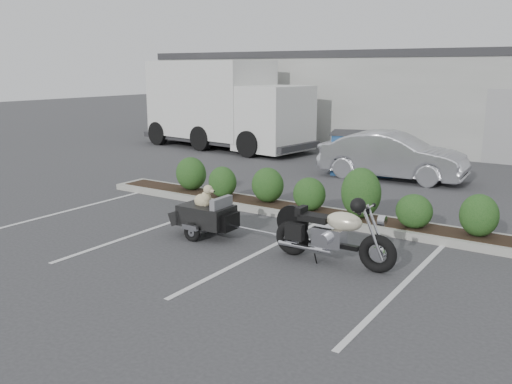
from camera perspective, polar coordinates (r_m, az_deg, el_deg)
The scene contains 8 objects.
ground at distance 11.02m, azimuth -3.41°, elevation -4.50°, with size 90.00×90.00×0.00m, color #38383A.
planter_kerb at distance 12.29m, azimuth 6.53°, elevation -2.36°, with size 12.00×1.00×0.15m, color #9E9E93.
building at distance 26.20m, azimuth 19.76°, elevation 9.35°, with size 26.00×10.00×4.00m, color #9EA099.
motorcycle at distance 9.37m, azimuth 8.06°, elevation -4.47°, with size 2.25×0.76×1.30m.
pet_trailer at distance 10.84m, azimuth -5.29°, elevation -2.35°, with size 1.79×0.99×1.07m.
sedan at distance 16.86m, azimuth 14.15°, elevation 3.71°, with size 1.51×4.32×1.42m, color #BABAC2.
dumpster at distance 17.59m, azimuth 11.21°, elevation 4.09°, with size 2.35×1.96×1.32m.
delivery_truck at distance 22.82m, azimuth -3.29°, elevation 8.95°, with size 8.09×3.53×3.59m.
Camera 1 is at (6.34, -8.39, 3.30)m, focal length 38.00 mm.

